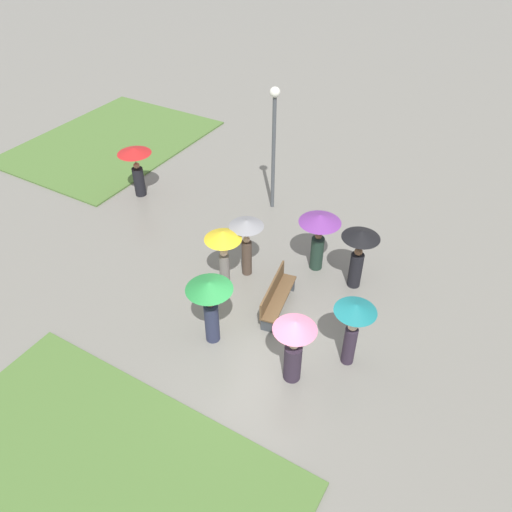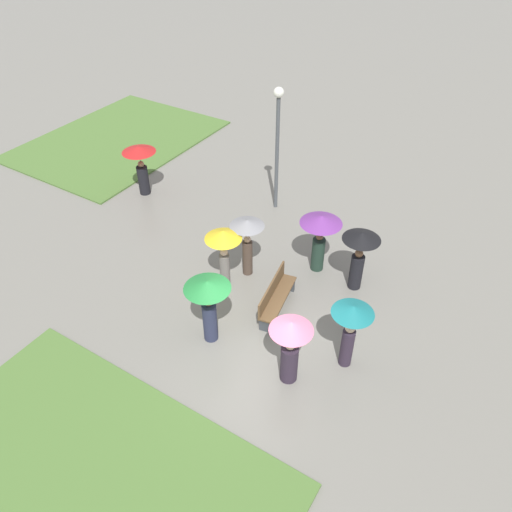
{
  "view_description": "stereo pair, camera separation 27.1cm",
  "coord_description": "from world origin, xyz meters",
  "px_view_note": "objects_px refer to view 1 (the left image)",
  "views": [
    {
      "loc": [
        -7.05,
        -3.87,
        9.38
      ],
      "look_at": [
        1.73,
        1.28,
        1.19
      ],
      "focal_mm": 35.0,
      "sensor_mm": 36.0,
      "label": 1
    },
    {
      "loc": [
        -6.91,
        -4.1,
        9.38
      ],
      "look_at": [
        1.73,
        1.28,
        1.19
      ],
      "focal_mm": 35.0,
      "sensor_mm": 36.0,
      "label": 2
    }
  ],
  "objects_px": {
    "crowd_person_grey": "(247,236)",
    "crowd_person_purple": "(319,229)",
    "crowd_person_teal": "(354,321)",
    "park_bench": "(276,295)",
    "lamp_post": "(274,133)",
    "crowd_person_yellow": "(223,245)",
    "crowd_person_black": "(359,248)",
    "crowd_person_pink": "(294,341)",
    "lone_walker_far_path": "(136,162)",
    "crowd_person_green": "(210,299)"
  },
  "relations": [
    {
      "from": "crowd_person_purple",
      "to": "lone_walker_far_path",
      "type": "height_order",
      "value": "crowd_person_purple"
    },
    {
      "from": "crowd_person_teal",
      "to": "crowd_person_black",
      "type": "relative_size",
      "value": 1.0
    },
    {
      "from": "crowd_person_grey",
      "to": "park_bench",
      "type": "bearing_deg",
      "value": -131.33
    },
    {
      "from": "crowd_person_yellow",
      "to": "crowd_person_grey",
      "type": "relative_size",
      "value": 1.0
    },
    {
      "from": "park_bench",
      "to": "crowd_person_pink",
      "type": "height_order",
      "value": "crowd_person_pink"
    },
    {
      "from": "park_bench",
      "to": "crowd_person_grey",
      "type": "height_order",
      "value": "crowd_person_grey"
    },
    {
      "from": "crowd_person_grey",
      "to": "crowd_person_pink",
      "type": "distance_m",
      "value": 3.84
    },
    {
      "from": "crowd_person_purple",
      "to": "crowd_person_grey",
      "type": "bearing_deg",
      "value": 88.26
    },
    {
      "from": "crowd_person_teal",
      "to": "crowd_person_black",
      "type": "distance_m",
      "value": 2.76
    },
    {
      "from": "park_bench",
      "to": "crowd_person_purple",
      "type": "bearing_deg",
      "value": -15.46
    },
    {
      "from": "park_bench",
      "to": "crowd_person_grey",
      "type": "distance_m",
      "value": 1.86
    },
    {
      "from": "crowd_person_pink",
      "to": "lone_walker_far_path",
      "type": "bearing_deg",
      "value": 161.67
    },
    {
      "from": "park_bench",
      "to": "lone_walker_far_path",
      "type": "xyz_separation_m",
      "value": [
        2.59,
        6.85,
        0.8
      ]
    },
    {
      "from": "park_bench",
      "to": "crowd_person_yellow",
      "type": "distance_m",
      "value": 1.92
    },
    {
      "from": "crowd_person_yellow",
      "to": "crowd_person_black",
      "type": "relative_size",
      "value": 0.99
    },
    {
      "from": "crowd_person_grey",
      "to": "crowd_person_black",
      "type": "relative_size",
      "value": 0.98
    },
    {
      "from": "crowd_person_black",
      "to": "lone_walker_far_path",
      "type": "xyz_separation_m",
      "value": [
        0.67,
        8.27,
        -0.01
      ]
    },
    {
      "from": "crowd_person_green",
      "to": "crowd_person_grey",
      "type": "bearing_deg",
      "value": -139.53
    },
    {
      "from": "crowd_person_grey",
      "to": "crowd_person_yellow",
      "type": "bearing_deg",
      "value": 150.13
    },
    {
      "from": "crowd_person_teal",
      "to": "crowd_person_green",
      "type": "bearing_deg",
      "value": 30.2
    },
    {
      "from": "crowd_person_green",
      "to": "crowd_person_pink",
      "type": "distance_m",
      "value": 2.23
    },
    {
      "from": "park_bench",
      "to": "lone_walker_far_path",
      "type": "distance_m",
      "value": 7.37
    },
    {
      "from": "lamp_post",
      "to": "crowd_person_grey",
      "type": "distance_m",
      "value": 3.83
    },
    {
      "from": "crowd_person_teal",
      "to": "crowd_person_purple",
      "type": "bearing_deg",
      "value": -40.63
    },
    {
      "from": "crowd_person_yellow",
      "to": "crowd_person_teal",
      "type": "distance_m",
      "value": 4.06
    },
    {
      "from": "crowd_person_grey",
      "to": "crowd_person_teal",
      "type": "distance_m",
      "value": 4.02
    },
    {
      "from": "crowd_person_black",
      "to": "lamp_post",
      "type": "bearing_deg",
      "value": 172.9
    },
    {
      "from": "crowd_person_grey",
      "to": "crowd_person_purple",
      "type": "relative_size",
      "value": 1.0
    },
    {
      "from": "lone_walker_far_path",
      "to": "crowd_person_black",
      "type": "bearing_deg",
      "value": 122.24
    },
    {
      "from": "crowd_person_green",
      "to": "crowd_person_black",
      "type": "relative_size",
      "value": 1.01
    },
    {
      "from": "lone_walker_far_path",
      "to": "crowd_person_yellow",
      "type": "bearing_deg",
      "value": 101.31
    },
    {
      "from": "crowd_person_black",
      "to": "crowd_person_yellow",
      "type": "bearing_deg",
      "value": -125.72
    },
    {
      "from": "crowd_person_grey",
      "to": "crowd_person_purple",
      "type": "distance_m",
      "value": 2.02
    },
    {
      "from": "crowd_person_yellow",
      "to": "crowd_person_purple",
      "type": "height_order",
      "value": "same"
    },
    {
      "from": "crowd_person_teal",
      "to": "park_bench",
      "type": "bearing_deg",
      "value": -4.61
    },
    {
      "from": "lamp_post",
      "to": "crowd_person_black",
      "type": "relative_size",
      "value": 2.22
    },
    {
      "from": "lamp_post",
      "to": "crowd_person_green",
      "type": "distance_m",
      "value": 6.36
    },
    {
      "from": "park_bench",
      "to": "crowd_person_teal",
      "type": "xyz_separation_m",
      "value": [
        -0.69,
        -2.3,
        0.86
      ]
    },
    {
      "from": "lamp_post",
      "to": "crowd_person_green",
      "type": "bearing_deg",
      "value": -164.75
    },
    {
      "from": "crowd_person_pink",
      "to": "crowd_person_purple",
      "type": "height_order",
      "value": "crowd_person_purple"
    },
    {
      "from": "lamp_post",
      "to": "lone_walker_far_path",
      "type": "height_order",
      "value": "lamp_post"
    },
    {
      "from": "lone_walker_far_path",
      "to": "crowd_person_pink",
      "type": "bearing_deg",
      "value": 98.92
    },
    {
      "from": "crowd_person_green",
      "to": "crowd_person_purple",
      "type": "xyz_separation_m",
      "value": [
        3.8,
        -1.03,
        0.01
      ]
    },
    {
      "from": "park_bench",
      "to": "crowd_person_pink",
      "type": "relative_size",
      "value": 1.04
    },
    {
      "from": "park_bench",
      "to": "crowd_person_grey",
      "type": "bearing_deg",
      "value": 48.38
    },
    {
      "from": "park_bench",
      "to": "crowd_person_black",
      "type": "distance_m",
      "value": 2.53
    },
    {
      "from": "park_bench",
      "to": "crowd_person_grey",
      "type": "relative_size",
      "value": 1.04
    },
    {
      "from": "crowd_person_grey",
      "to": "crowd_person_teal",
      "type": "height_order",
      "value": "crowd_person_teal"
    },
    {
      "from": "crowd_person_yellow",
      "to": "crowd_person_purple",
      "type": "relative_size",
      "value": 1.0
    },
    {
      "from": "crowd_person_teal",
      "to": "crowd_person_pink",
      "type": "bearing_deg",
      "value": 61.79
    }
  ]
}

